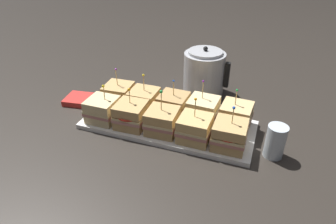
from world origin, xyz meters
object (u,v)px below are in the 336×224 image
Objects in this scene: sandwich_front_center at (163,121)px; sandwich_back_center at (173,105)px; sandwich_back_right at (203,110)px; drinking_glass at (275,141)px; kettle_steel at (204,73)px; sandwich_front_right at (195,128)px; sandwich_back_left at (144,100)px; sandwich_front_far_right at (230,135)px; serving_platter at (168,125)px; sandwich_front_left at (131,115)px; napkin_stack at (79,99)px; sandwich_back_far_right at (236,116)px; sandwich_back_far_left at (119,95)px; sandwich_front_far_left at (103,110)px.

sandwich_front_center reaches higher than sandwich_back_center.
sandwich_back_right is 0.29m from drinking_glass.
sandwich_back_center is at bearing -101.70° from kettle_steel.
sandwich_front_right is 1.01× the size of sandwich_back_left.
serving_platter is at bearing 165.40° from sandwich_front_far_right.
sandwich_back_right reaches higher than drinking_glass.
napkin_stack is at bearing 160.73° from sandwich_front_left.
kettle_steel is at bearing 125.73° from sandwich_back_far_right.
serving_platter is 0.26m from sandwich_back_far_right.
sandwich_front_center reaches higher than sandwich_back_far_left.
sandwich_back_far_left is 1.00× the size of sandwich_back_right.
sandwich_back_center reaches higher than serving_platter.
sandwich_front_far_left is 0.36m from sandwich_front_right.
sandwich_back_center is at bearing 2.18° from sandwich_back_left.
sandwich_back_far_left is at bearing 166.26° from serving_platter.
sandwich_back_far_left is at bearing 161.37° from sandwich_front_right.
sandwich_back_far_left is 0.40m from kettle_steel.
sandwich_front_far_right is at bearing -1.01° from sandwich_front_center.
sandwich_front_center reaches higher than sandwich_back_far_right.
sandwich_back_left is at bearing 161.80° from sandwich_front_far_right.
kettle_steel is at bearing 82.07° from sandwich_front_center.
sandwich_back_far_right is at bearing 89.66° from sandwich_front_far_right.
sandwich_front_center is (0.12, 0.00, -0.00)m from sandwich_front_left.
sandwich_front_far_left is at bearing 179.92° from sandwich_front_right.
sandwich_back_left is 0.12m from sandwich_back_center.
sandwich_front_left is at bearing -134.72° from sandwich_back_center.
drinking_glass is (0.27, -0.10, -0.01)m from sandwich_back_right.
kettle_steel is at bearing 132.68° from drinking_glass.
sandwich_front_left is 0.96× the size of sandwich_back_left.
sandwich_back_far_right is at bearing 1.26° from napkin_stack.
sandwich_front_far_left is at bearing -161.02° from sandwich_back_right.
sandwich_front_far_left is 0.12m from sandwich_front_left.
sandwich_back_left is (-0.12, 0.12, -0.00)m from sandwich_front_center.
sandwich_front_far_left is 0.48m from sandwich_front_far_right.
kettle_steel reaches higher than serving_platter.
drinking_glass is at bearing 3.07° from sandwich_front_center.
serving_platter is 4.06× the size of sandwich_front_right.
kettle_steel is (0.18, 0.27, 0.04)m from sandwich_back_left.
sandwich_front_left reaches higher than drinking_glass.
serving_platter is 5.39× the size of napkin_stack.
sandwich_front_far_right is 0.38m from sandwich_back_left.
serving_platter is 4.24× the size of sandwich_back_center.
sandwich_back_left is (0.11, -0.00, -0.00)m from sandwich_back_far_left.
sandwich_front_far_left is 0.97× the size of sandwich_front_left.
sandwich_back_center is (0.24, 0.12, -0.00)m from sandwich_front_far_left.
drinking_glass is (0.51, 0.02, -0.01)m from sandwich_front_left.
sandwich_back_far_right reaches higher than napkin_stack.
sandwich_front_left is at bearing -153.07° from serving_platter.
sandwich_front_left is (0.12, 0.00, 0.00)m from sandwich_front_far_left.
sandwich_front_right is 0.27m from drinking_glass.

